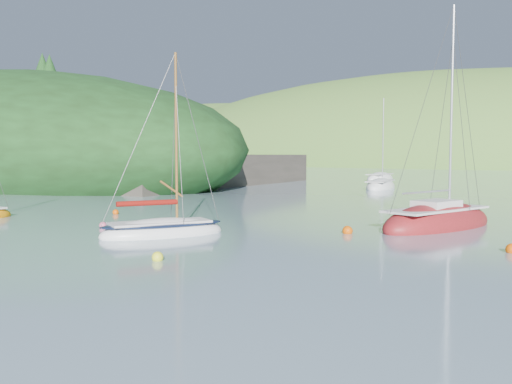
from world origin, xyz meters
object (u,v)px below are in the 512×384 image
Objects in this scene: daysailer_white at (163,231)px; distant_sloop_c at (380,179)px; distant_sloop_a at (381,187)px; sloop_red at (438,223)px.

daysailer_white is 56.15m from distant_sloop_c.
distant_sloop_c is at bearing 102.67° from distant_sloop_a.
distant_sloop_a is 0.99× the size of distant_sloop_c.
sloop_red is at bearing 73.81° from daysailer_white.
daysailer_white is at bearing -92.48° from distant_sloop_a.
distant_sloop_a is (-7.87, 36.97, -0.03)m from daysailer_white.
distant_sloop_a is at bearing -69.86° from distant_sloop_c.
daysailer_white is at bearing -80.00° from distant_sloop_c.
daysailer_white is at bearing -118.17° from sloop_red.
daysailer_white is 37.80m from distant_sloop_a.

